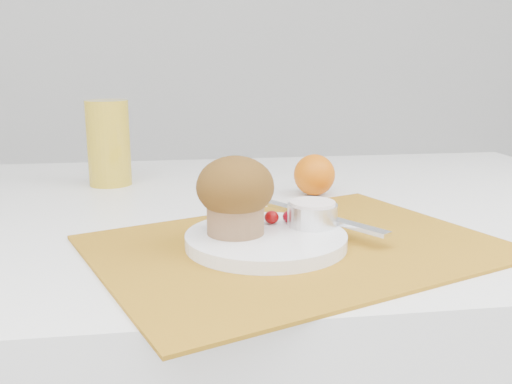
{
  "coord_description": "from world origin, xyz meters",
  "views": [
    {
      "loc": [
        -0.15,
        -0.79,
        0.97
      ],
      "look_at": [
        -0.05,
        -0.08,
        0.8
      ],
      "focal_mm": 40.0,
      "sensor_mm": 36.0,
      "label": 1
    }
  ],
  "objects": [
    {
      "name": "placemat",
      "position": [
        -0.01,
        -0.16,
        0.75
      ],
      "size": [
        0.55,
        0.48,
        0.0
      ],
      "primitive_type": "cube",
      "rotation": [
        0.0,
        0.0,
        0.37
      ],
      "color": "#A36C16",
      "rests_on": "table"
    },
    {
      "name": "plate",
      "position": [
        -0.05,
        -0.16,
        0.76
      ],
      "size": [
        0.24,
        0.24,
        0.02
      ],
      "primitive_type": "cylinder",
      "rotation": [
        0.0,
        0.0,
        0.29
      ],
      "color": "white",
      "rests_on": "placemat"
    },
    {
      "name": "ramekin",
      "position": [
        0.01,
        -0.14,
        0.78
      ],
      "size": [
        0.07,
        0.07,
        0.03
      ],
      "primitive_type": "cylinder",
      "rotation": [
        0.0,
        0.0,
        -0.18
      ],
      "color": "silver",
      "rests_on": "plate"
    },
    {
      "name": "cream",
      "position": [
        0.01,
        -0.14,
        0.8
      ],
      "size": [
        0.07,
        0.07,
        0.01
      ],
      "primitive_type": "cylinder",
      "rotation": [
        0.0,
        0.0,
        -0.32
      ],
      "color": "white",
      "rests_on": "ramekin"
    },
    {
      "name": "raspberry_near",
      "position": [
        -0.04,
        -0.12,
        0.78
      ],
      "size": [
        0.02,
        0.02,
        0.02
      ],
      "primitive_type": "ellipsoid",
      "color": "#600203",
      "rests_on": "plate"
    },
    {
      "name": "raspberry_far",
      "position": [
        -0.02,
        -0.12,
        0.78
      ],
      "size": [
        0.02,
        0.02,
        0.02
      ],
      "primitive_type": "ellipsoid",
      "color": "#5F020D",
      "rests_on": "plate"
    },
    {
      "name": "butter_knife",
      "position": [
        0.03,
        -0.11,
        0.77
      ],
      "size": [
        0.13,
        0.18,
        0.01
      ],
      "primitive_type": "cube",
      "rotation": [
        0.0,
        0.0,
        -0.99
      ],
      "color": "silver",
      "rests_on": "plate"
    },
    {
      "name": "orange",
      "position": [
        0.07,
        0.09,
        0.78
      ],
      "size": [
        0.07,
        0.07,
        0.07
      ],
      "primitive_type": "sphere",
      "color": "orange",
      "rests_on": "table"
    },
    {
      "name": "juice_glass",
      "position": [
        -0.27,
        0.22,
        0.82
      ],
      "size": [
        0.08,
        0.08,
        0.15
      ],
      "primitive_type": "cylinder",
      "rotation": [
        0.0,
        0.0,
        0.11
      ],
      "color": "gold",
      "rests_on": "table"
    },
    {
      "name": "muffin",
      "position": [
        -0.09,
        -0.16,
        0.82
      ],
      "size": [
        0.09,
        0.09,
        0.09
      ],
      "color": "#936A47",
      "rests_on": "plate"
    }
  ]
}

